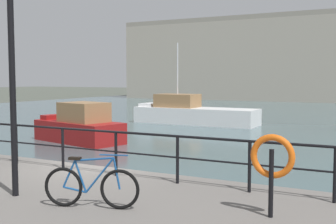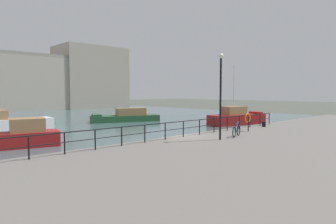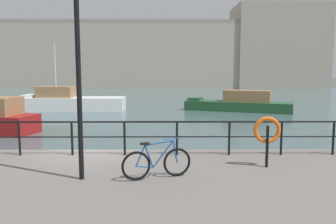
{
  "view_description": "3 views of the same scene",
  "coord_description": "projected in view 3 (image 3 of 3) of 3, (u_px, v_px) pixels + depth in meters",
  "views": [
    {
      "loc": [
        6.99,
        -9.2,
        3.4
      ],
      "look_at": [
        0.4,
        3.49,
        2.27
      ],
      "focal_mm": 46.21,
      "sensor_mm": 36.0,
      "label": 1
    },
    {
      "loc": [
        -14.56,
        -14.44,
        4.03
      ],
      "look_at": [
        0.87,
        2.14,
        2.54
      ],
      "focal_mm": 31.8,
      "sensor_mm": 36.0,
      "label": 2
    },
    {
      "loc": [
        2.47,
        -11.38,
        3.74
      ],
      "look_at": [
        2.58,
        2.38,
        2.04
      ],
      "focal_mm": 37.18,
      "sensor_mm": 36.0,
      "label": 3
    }
  ],
  "objects": [
    {
      "name": "ground_plane",
      "position": [
        92.0,
        180.0,
        11.74
      ],
      "size": [
        240.0,
        240.0,
        0.0
      ],
      "primitive_type": "plane",
      "color": "#4C5147"
    },
    {
      "name": "water_basin",
      "position": [
        145.0,
        100.0,
        41.71
      ],
      "size": [
        80.0,
        60.0,
        0.01
      ],
      "primitive_type": "cube",
      "color": "#476066",
      "rests_on": "ground_plane"
    },
    {
      "name": "harbor_building",
      "position": [
        186.0,
        55.0,
        68.08
      ],
      "size": [
        65.84,
        11.2,
        15.8
      ],
      "color": "#A89E8E",
      "rests_on": "ground_plane"
    },
    {
      "name": "moored_green_narrowboat",
      "position": [
        239.0,
        103.0,
        31.02
      ],
      "size": [
        9.55,
        5.37,
        1.86
      ],
      "rotation": [
        0.0,
        0.0,
        2.79
      ],
      "color": "#23512D",
      "rests_on": "water_basin"
    },
    {
      "name": "moored_blue_motorboat",
      "position": [
        70.0,
        102.0,
        31.41
      ],
      "size": [
        9.26,
        2.72,
        6.0
      ],
      "rotation": [
        0.0,
        0.0,
        3.13
      ],
      "color": "white",
      "rests_on": "water_basin"
    },
    {
      "name": "quay_railing",
      "position": [
        72.0,
        132.0,
        10.77
      ],
      "size": [
        22.92,
        0.07,
        1.08
      ],
      "color": "black",
      "rests_on": "quay_promenade"
    },
    {
      "name": "parked_bicycle",
      "position": [
        157.0,
        163.0,
        8.51
      ],
      "size": [
        1.7,
        0.61,
        0.98
      ],
      "rotation": [
        0.0,
        0.0,
        0.32
      ],
      "color": "black",
      "rests_on": "quay_promenade"
    },
    {
      "name": "life_ring_stand",
      "position": [
        267.0,
        132.0,
        9.47
      ],
      "size": [
        0.75,
        0.16,
        1.4
      ],
      "color": "black",
      "rests_on": "quay_promenade"
    },
    {
      "name": "quay_lamp_post",
      "position": [
        77.0,
        39.0,
        8.09
      ],
      "size": [
        0.32,
        0.32,
        5.37
      ],
      "color": "black",
      "rests_on": "quay_promenade"
    }
  ]
}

